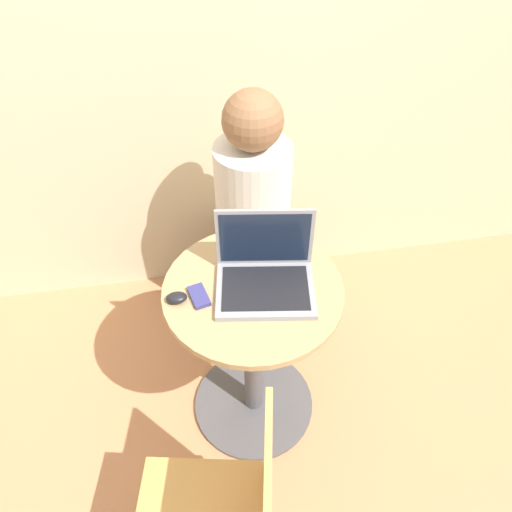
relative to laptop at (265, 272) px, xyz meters
name	(u,v)px	position (x,y,z in m)	size (l,w,h in m)	color
ground_plane	(254,404)	(-0.04, -0.02, -0.83)	(12.00, 12.00, 0.00)	tan
back_wall	(215,31)	(-0.04, 0.86, 0.47)	(7.00, 0.05, 2.60)	beige
round_table	(253,342)	(-0.04, -0.02, -0.36)	(0.62, 0.62, 0.78)	#4C4C51
laptop	(265,272)	(0.00, 0.00, 0.00)	(0.36, 0.29, 0.25)	gray
cell_phone	(199,296)	(-0.23, -0.03, -0.05)	(0.07, 0.11, 0.02)	navy
computer_mouse	(176,298)	(-0.30, -0.03, -0.04)	(0.07, 0.05, 0.03)	black
person_seated	(253,233)	(0.04, 0.53, -0.30)	(0.34, 0.49, 1.23)	brown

